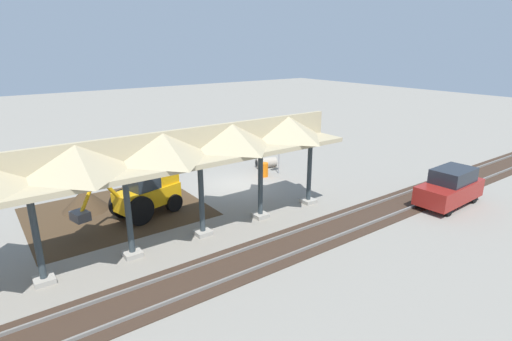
{
  "coord_description": "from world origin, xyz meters",
  "views": [
    {
      "loc": [
        12.62,
        19.25,
        8.1
      ],
      "look_at": [
        0.39,
        2.53,
        1.6
      ],
      "focal_mm": 28.0,
      "sensor_mm": 36.0,
      "label": 1
    }
  ],
  "objects": [
    {
      "name": "ground_plane",
      "position": [
        0.0,
        0.0,
        0.0
      ],
      "size": [
        120.0,
        120.0,
        0.0
      ],
      "primitive_type": "plane",
      "color": "gray"
    },
    {
      "name": "dirt_work_zone",
      "position": [
        7.25,
        -0.08,
        0.0
      ],
      "size": [
        8.4,
        7.0,
        0.01
      ],
      "primitive_type": "cube",
      "color": "#42301E",
      "rests_on": "ground"
    },
    {
      "name": "platform_canopy",
      "position": [
        6.58,
        4.75,
        4.16
      ],
      "size": [
        17.29,
        3.2,
        4.9
      ],
      "color": "#9E998E",
      "rests_on": "ground"
    },
    {
      "name": "rail_tracks",
      "position": [
        0.0,
        7.83,
        0.03
      ],
      "size": [
        60.0,
        2.58,
        0.15
      ],
      "color": "slate",
      "rests_on": "ground"
    },
    {
      "name": "stop_sign",
      "position": [
        -3.45,
        -0.17,
        1.53
      ],
      "size": [
        0.76,
        0.06,
        2.14
      ],
      "color": "gray",
      "rests_on": "ground"
    },
    {
      "name": "backhoe",
      "position": [
        6.2,
        1.21,
        1.26
      ],
      "size": [
        5.46,
        2.47,
        2.82
      ],
      "color": "orange",
      "rests_on": "ground"
    },
    {
      "name": "dirt_mound",
      "position": [
        8.45,
        -1.33,
        0.0
      ],
      "size": [
        4.62,
        4.62,
        2.33
      ],
      "primitive_type": "cone",
      "color": "#42301E",
      "rests_on": "ground"
    },
    {
      "name": "concrete_pipe",
      "position": [
        -3.6,
        -1.74,
        0.35
      ],
      "size": [
        1.55,
        1.09,
        0.71
      ],
      "color": "#9E9384",
      "rests_on": "ground"
    },
    {
      "name": "distant_parked_car",
      "position": [
        -7.29,
        9.35,
        0.98
      ],
      "size": [
        4.27,
        1.93,
        1.98
      ],
      "color": "maroon",
      "rests_on": "ground"
    },
    {
      "name": "traffic_barrel",
      "position": [
        -2.28,
        -0.26,
        0.45
      ],
      "size": [
        0.56,
        0.56,
        0.9
      ],
      "primitive_type": "cylinder",
      "color": "orange",
      "rests_on": "ground"
    }
  ]
}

